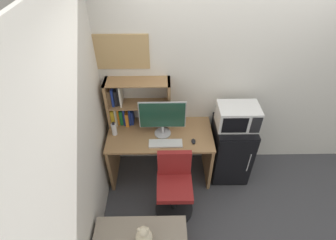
# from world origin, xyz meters

# --- Properties ---
(wall_back) EXTENTS (6.40, 0.04, 2.60)m
(wall_back) POSITION_xyz_m (0.40, 0.02, 1.30)
(wall_back) COLOR silver
(wall_back) RESTS_ON ground_plane
(wall_left) EXTENTS (0.04, 4.40, 2.60)m
(wall_left) POSITION_xyz_m (-1.62, -1.60, 1.30)
(wall_left) COLOR silver
(wall_left) RESTS_ON ground_plane
(desk) EXTENTS (1.32, 0.65, 0.77)m
(desk) POSITION_xyz_m (-0.89, -0.33, 0.54)
(desk) COLOR #997047
(desk) RESTS_ON ground_plane
(hutch_bookshelf) EXTENTS (0.78, 0.24, 0.64)m
(hutch_bookshelf) POSITION_xyz_m (-1.27, -0.11, 1.08)
(hutch_bookshelf) COLOR #997047
(hutch_bookshelf) RESTS_ON desk
(monitor) EXTENTS (0.56, 0.20, 0.49)m
(monitor) POSITION_xyz_m (-0.86, -0.32, 1.04)
(monitor) COLOR #B7B7BC
(monitor) RESTS_ON desk
(keyboard) EXTENTS (0.40, 0.14, 0.02)m
(keyboard) POSITION_xyz_m (-0.82, -0.51, 0.78)
(keyboard) COLOR silver
(keyboard) RESTS_ON desk
(computer_mouse) EXTENTS (0.05, 0.09, 0.03)m
(computer_mouse) POSITION_xyz_m (-0.48, -0.49, 0.79)
(computer_mouse) COLOR black
(computer_mouse) RESTS_ON desk
(water_bottle) EXTENTS (0.06, 0.06, 0.19)m
(water_bottle) POSITION_xyz_m (-1.46, -0.33, 0.86)
(water_bottle) COLOR silver
(water_bottle) RESTS_ON desk
(mini_fridge) EXTENTS (0.49, 0.55, 0.87)m
(mini_fridge) POSITION_xyz_m (0.06, -0.30, 0.43)
(mini_fridge) COLOR black
(mini_fridge) RESTS_ON ground_plane
(microwave) EXTENTS (0.50, 0.34, 0.29)m
(microwave) POSITION_xyz_m (0.06, -0.30, 1.01)
(microwave) COLOR silver
(microwave) RESTS_ON mini_fridge
(desk_chair) EXTENTS (0.47, 0.47, 0.86)m
(desk_chair) POSITION_xyz_m (-0.72, -0.87, 0.39)
(desk_chair) COLOR black
(desk_chair) RESTS_ON ground_plane
(teddy_bear) EXTENTS (0.17, 0.17, 0.25)m
(teddy_bear) POSITION_xyz_m (-1.04, -1.52, 0.53)
(teddy_bear) COLOR beige
(teddy_bear) RESTS_ON bed
(wall_corkboard) EXTENTS (0.65, 0.02, 0.41)m
(wall_corkboard) POSITION_xyz_m (-1.32, -0.01, 1.73)
(wall_corkboard) COLOR tan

